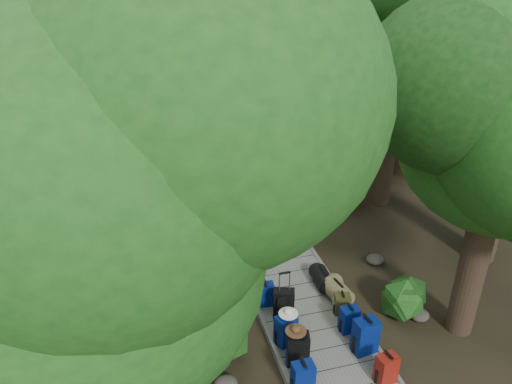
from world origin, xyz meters
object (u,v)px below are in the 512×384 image
object	(u,v)px
backpack_left_d	(265,293)
lone_suitcase_on_sand	(215,129)
duffel_right_khaki	(338,292)
backpack_left_c	(286,328)
duffel_right_black	(322,279)
backpack_left_a	(303,377)
backpack_right_a	(387,368)
kayak	(131,130)
backpack_right_d	(342,303)
backpack_left_b	(298,347)
sun_lounger	(285,107)
backpack_right_b	(366,334)
backpack_right_c	(349,318)
suitcase_on_boardwalk	(284,304)

from	to	relation	value
backpack_left_d	lone_suitcase_on_sand	size ratio (longest dim) A/B	0.78
duffel_right_khaki	backpack_left_c	bearing A→B (deg)	-158.25
duffel_right_black	backpack_left_a	bearing A→B (deg)	-115.98
backpack_right_a	kayak	distance (m)	14.59
backpack_left_c	backpack_right_d	size ratio (longest dim) A/B	1.46
backpack_left_b	sun_lounger	distance (m)	14.83
backpack_left_d	duffel_right_khaki	size ratio (longest dim) A/B	0.85
backpack_right_b	duffel_right_black	xyz separation A→B (m)	(-0.02, 2.05, -0.21)
backpack_left_c	backpack_left_b	bearing A→B (deg)	-106.56
backpack_left_d	kayak	world-z (taller)	backpack_left_d
backpack_right_b	duffel_right_khaki	distance (m)	1.51
lone_suitcase_on_sand	sun_lounger	size ratio (longest dim) A/B	0.41
backpack_right_c	duffel_right_khaki	distance (m)	0.93
backpack_left_b	kayak	world-z (taller)	backpack_left_b
duffel_right_black	suitcase_on_boardwalk	bearing A→B (deg)	-145.02
backpack_right_a	backpack_right_c	bearing A→B (deg)	83.46
backpack_right_b	backpack_right_d	xyz separation A→B (m)	(0.03, 1.10, -0.15)
duffel_right_black	lone_suitcase_on_sand	size ratio (longest dim) A/B	0.86
backpack_right_b	sun_lounger	distance (m)	14.54
duffel_right_khaki	suitcase_on_boardwalk	world-z (taller)	suitcase_on_boardwalk
backpack_left_a	backpack_left_b	distance (m)	0.67
backpack_right_a	duffel_right_black	distance (m)	2.82
backpack_right_c	kayak	size ratio (longest dim) A/B	0.21
backpack_left_c	duffel_right_black	distance (m)	2.00
backpack_right_c	duffel_right_khaki	size ratio (longest dim) A/B	0.93
backpack_left_c	sun_lounger	bearing A→B (deg)	49.51
suitcase_on_boardwalk	kayak	size ratio (longest dim) A/B	0.23
backpack_right_c	sun_lounger	xyz separation A→B (m)	(3.19, 13.62, -0.12)
backpack_right_a	duffel_right_khaki	distance (m)	2.27
backpack_left_d	backpack_right_d	bearing A→B (deg)	-20.16
suitcase_on_boardwalk	lone_suitcase_on_sand	distance (m)	10.70
backpack_right_a	kayak	bearing A→B (deg)	94.70
backpack_right_b	kayak	xyz separation A→B (m)	(-3.66, 13.34, -0.36)
backpack_right_a	backpack_right_c	xyz separation A→B (m)	(-0.08, 1.35, -0.02)
backpack_left_b	sun_lounger	xyz separation A→B (m)	(4.46, 14.15, -0.18)
duffel_right_black	sun_lounger	xyz separation A→B (m)	(3.15, 12.15, -0.01)
backpack_right_c	sun_lounger	bearing A→B (deg)	73.52
backpack_right_b	backpack_right_c	xyz separation A→B (m)	(-0.05, 0.58, -0.10)
backpack_left_c	backpack_right_a	world-z (taller)	backpack_left_c
backpack_right_b	backpack_left_c	bearing A→B (deg)	149.98
backpack_left_b	backpack_right_a	xyz separation A→B (m)	(1.35, -0.82, -0.05)
backpack_left_a	backpack_left_c	xyz separation A→B (m)	(0.09, 1.19, 0.01)
backpack_left_d	duffel_right_black	xyz separation A→B (m)	(1.41, 0.25, -0.09)
backpack_left_a	kayak	xyz separation A→B (m)	(-2.19, 13.94, -0.31)
backpack_left_b	suitcase_on_boardwalk	distance (m)	1.27
kayak	backpack_right_d	bearing A→B (deg)	-96.51
sun_lounger	backpack_left_a	bearing A→B (deg)	-107.63
backpack_left_c	duffel_right_khaki	size ratio (longest dim) A/B	1.10
backpack_left_b	backpack_right_a	world-z (taller)	backpack_left_b
backpack_left_d	duffel_right_khaki	bearing A→B (deg)	-5.86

